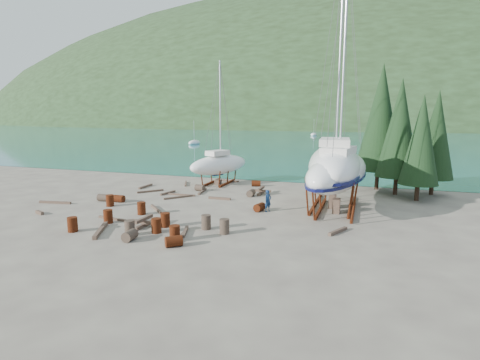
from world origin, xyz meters
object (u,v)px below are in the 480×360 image
(small_sailboat_shore, at_px, (219,164))
(worker, at_px, (268,201))
(large_sailboat_near, at_px, (335,164))
(large_sailboat_far, at_px, (338,171))

(small_sailboat_shore, relative_size, worker, 7.65)
(large_sailboat_near, height_order, small_sailboat_shore, large_sailboat_near)
(large_sailboat_near, bearing_deg, worker, -146.71)
(worker, bearing_deg, large_sailboat_far, -37.32)
(large_sailboat_near, xyz_separation_m, small_sailboat_shore, (-11.81, 6.10, -1.24))
(large_sailboat_near, distance_m, worker, 5.90)
(small_sailboat_shore, xyz_separation_m, worker, (7.52, -9.33, -1.21))
(large_sailboat_far, height_order, small_sailboat_shore, large_sailboat_far)
(large_sailboat_far, xyz_separation_m, small_sailboat_shore, (-12.21, 7.58, -0.91))
(large_sailboat_near, height_order, worker, large_sailboat_near)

